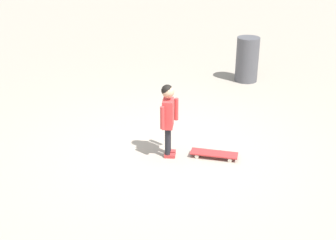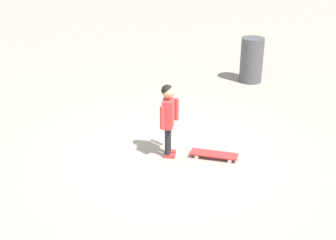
{
  "view_description": "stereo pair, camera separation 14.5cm",
  "coord_description": "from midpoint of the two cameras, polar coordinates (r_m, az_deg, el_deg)",
  "views": [
    {
      "loc": [
        0.28,
        5.69,
        3.07
      ],
      "look_at": [
        0.06,
        0.12,
        0.55
      ],
      "focal_mm": 47.77,
      "sensor_mm": 36.0,
      "label": 1
    },
    {
      "loc": [
        0.13,
        5.69,
        3.07
      ],
      "look_at": [
        0.06,
        0.12,
        0.55
      ],
      "focal_mm": 47.77,
      "sensor_mm": 36.0,
      "label": 2
    }
  ],
  "objects": [
    {
      "name": "ground_plane",
      "position": [
        6.47,
        -0.18,
        -3.99
      ],
      "size": [
        50.0,
        50.0,
        0.0
      ],
      "primitive_type": "plane",
      "color": "#9E9384"
    },
    {
      "name": "child_person",
      "position": [
        6.07,
        -0.67,
        0.91
      ],
      "size": [
        0.26,
        0.34,
        1.06
      ],
      "color": "black",
      "rests_on": "ground"
    },
    {
      "name": "trash_bin",
      "position": [
        9.28,
        9.62,
        7.63
      ],
      "size": [
        0.46,
        0.46,
        0.91
      ],
      "primitive_type": "cylinder",
      "color": "#4C4C51",
      "rests_on": "ground"
    },
    {
      "name": "skateboard",
      "position": [
        6.3,
        5.24,
        -4.32
      ],
      "size": [
        0.69,
        0.36,
        0.07
      ],
      "color": "#B22D2D",
      "rests_on": "ground"
    }
  ]
}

